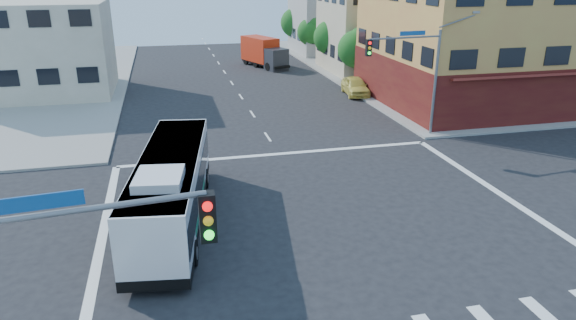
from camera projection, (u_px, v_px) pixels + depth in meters
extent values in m
plane|color=black|center=(326.00, 224.00, 22.62)|extent=(120.00, 120.00, 0.00)
cube|color=gray|center=(515.00, 62.00, 62.17)|extent=(50.00, 50.00, 0.15)
cube|color=gold|center=(496.00, 17.00, 41.43)|extent=(18.00, 15.00, 14.00)
cube|color=#5A1E14|center=(487.00, 78.00, 43.17)|extent=(18.09, 15.08, 4.00)
cube|color=maroon|center=(549.00, 75.00, 36.14)|extent=(16.00, 1.60, 0.51)
cube|color=#BDAC90|center=(382.00, 29.00, 55.76)|extent=(12.00, 10.00, 9.00)
cube|color=#9C9B97|center=(340.00, 14.00, 68.35)|extent=(12.00, 10.00, 10.00)
cube|color=beige|center=(38.00, 50.00, 44.83)|extent=(12.00, 10.00, 8.00)
cylinder|color=slate|center=(435.00, 84.00, 33.61)|extent=(0.18, 0.18, 7.00)
cylinder|color=slate|center=(405.00, 38.00, 31.75)|extent=(5.01, 0.62, 0.12)
cube|color=black|center=(369.00, 48.00, 31.15)|extent=(0.32, 0.30, 1.00)
sphere|color=#FF0C0C|center=(370.00, 43.00, 30.89)|extent=(0.20, 0.20, 0.20)
sphere|color=yellow|center=(370.00, 48.00, 31.00)|extent=(0.20, 0.20, 0.20)
sphere|color=#19FF33|center=(369.00, 53.00, 31.10)|extent=(0.20, 0.20, 0.20)
cube|color=#14498B|center=(413.00, 33.00, 31.82)|extent=(1.80, 0.22, 0.28)
cube|color=gray|center=(476.00, 12.00, 32.82)|extent=(0.50, 0.22, 0.14)
cylinder|color=slate|center=(62.00, 213.00, 8.88)|extent=(5.01, 0.62, 0.12)
cube|color=black|center=(207.00, 217.00, 9.83)|extent=(0.32, 0.30, 1.00)
sphere|color=#FF0C0C|center=(207.00, 207.00, 9.57)|extent=(0.20, 0.20, 0.20)
sphere|color=yellow|center=(208.00, 221.00, 9.68)|extent=(0.20, 0.20, 0.20)
sphere|color=#19FF33|center=(209.00, 235.00, 9.78)|extent=(0.20, 0.20, 0.20)
cube|color=#14498B|center=(28.00, 204.00, 8.64)|extent=(1.80, 0.22, 0.28)
cylinder|color=#392314|center=(355.00, 74.00, 50.39)|extent=(0.28, 0.28, 1.92)
sphere|color=#175118|center=(356.00, 49.00, 49.55)|extent=(3.60, 3.60, 3.60)
sphere|color=#175118|center=(362.00, 40.00, 49.05)|extent=(2.52, 2.52, 2.52)
cylinder|color=#392314|center=(330.00, 60.00, 57.67)|extent=(0.28, 0.28, 1.99)
sphere|color=#175118|center=(331.00, 37.00, 56.79)|extent=(3.80, 3.80, 3.80)
sphere|color=#175118|center=(335.00, 29.00, 56.27)|extent=(2.66, 2.66, 2.66)
cylinder|color=#392314|center=(310.00, 50.00, 64.97)|extent=(0.28, 0.28, 1.89)
sphere|color=#175118|center=(311.00, 32.00, 64.17)|extent=(3.40, 3.40, 3.40)
sphere|color=#175118|center=(315.00, 25.00, 63.69)|extent=(2.38, 2.38, 2.38)
cylinder|color=#392314|center=(295.00, 42.00, 72.24)|extent=(0.28, 0.28, 2.03)
sphere|color=#175118|center=(295.00, 23.00, 71.33)|extent=(4.00, 4.00, 4.00)
sphere|color=#175118|center=(298.00, 15.00, 70.80)|extent=(2.80, 2.80, 2.80)
cube|color=black|center=(174.00, 211.00, 22.71)|extent=(4.13, 11.84, 0.43)
cube|color=silver|center=(172.00, 186.00, 22.30)|extent=(4.12, 11.81, 2.75)
cube|color=black|center=(171.00, 183.00, 22.24)|extent=(4.11, 11.48, 1.21)
cube|color=black|center=(185.00, 143.00, 27.62)|extent=(2.25, 0.39, 1.30)
cube|color=#E5590C|center=(183.00, 126.00, 27.31)|extent=(1.83, 0.32, 0.27)
cube|color=silver|center=(169.00, 158.00, 21.84)|extent=(4.03, 11.58, 0.12)
cube|color=silver|center=(159.00, 179.00, 19.05)|extent=(2.01, 2.35, 0.35)
cube|color=#116742|center=(142.00, 207.00, 21.98)|extent=(0.79, 5.25, 0.27)
cube|color=#116742|center=(201.00, 204.00, 22.20)|extent=(0.79, 5.25, 0.27)
cylinder|color=black|center=(159.00, 180.00, 26.08)|extent=(0.43, 1.03, 1.00)
cylinder|color=#99999E|center=(157.00, 180.00, 26.07)|extent=(0.11, 0.50, 0.50)
cylinder|color=black|center=(205.00, 179.00, 26.28)|extent=(0.43, 1.03, 1.00)
cylinder|color=#99999E|center=(208.00, 179.00, 26.29)|extent=(0.11, 0.50, 0.50)
cylinder|color=black|center=(131.00, 256.00, 19.16)|extent=(0.43, 1.03, 1.00)
cylinder|color=#99999E|center=(127.00, 256.00, 19.15)|extent=(0.11, 0.50, 0.50)
cylinder|color=black|center=(193.00, 253.00, 19.36)|extent=(0.43, 1.03, 1.00)
cylinder|color=#99999E|center=(197.00, 253.00, 19.37)|extent=(0.11, 0.50, 0.50)
cube|color=#27282D|center=(276.00, 60.00, 56.93)|extent=(2.68, 2.62, 2.37)
cube|color=black|center=(281.00, 57.00, 56.13)|extent=(1.82, 0.75, 0.91)
cube|color=red|center=(260.00, 49.00, 59.36)|extent=(3.87, 5.56, 2.74)
cube|color=black|center=(265.00, 63.00, 59.00)|extent=(4.48, 7.54, 0.27)
cylinder|color=black|center=(268.00, 67.00, 56.82)|extent=(0.56, 0.94, 0.91)
cylinder|color=black|center=(283.00, 65.00, 57.83)|extent=(0.56, 0.94, 0.91)
cylinder|color=black|center=(256.00, 63.00, 58.87)|extent=(0.56, 0.94, 0.91)
cylinder|color=black|center=(270.00, 62.00, 59.88)|extent=(0.56, 0.94, 0.91)
cylinder|color=black|center=(246.00, 61.00, 60.63)|extent=(0.56, 0.94, 0.91)
cylinder|color=black|center=(260.00, 59.00, 61.65)|extent=(0.56, 0.94, 0.91)
imported|color=#E0D058|center=(355.00, 86.00, 45.80)|extent=(2.39, 4.85, 1.59)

